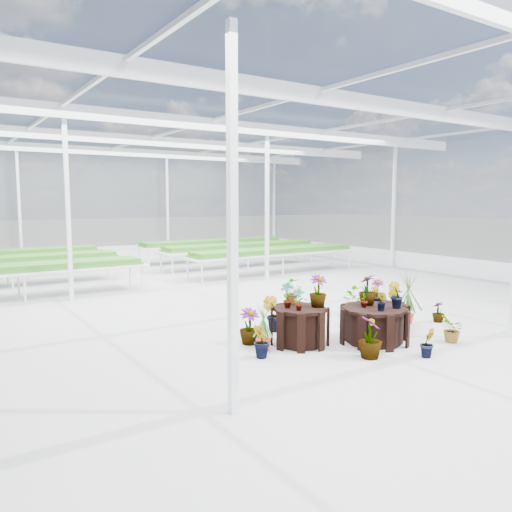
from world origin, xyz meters
TOP-DOWN VIEW (x-y plane):
  - ground_plane at (0.00, 0.00)m, footprint 24.00×24.00m
  - greenhouse_shell at (0.00, 0.00)m, footprint 18.00×24.00m
  - steel_frame at (0.00, 0.00)m, footprint 18.00×24.00m
  - nursery_benches at (0.00, 7.20)m, footprint 16.00×7.00m
  - plinth_tall at (-0.59, -2.22)m, footprint 1.13×1.13m
  - plinth_mid at (0.61, -2.82)m, footprint 1.54×1.54m
  - plinth_low at (1.61, -2.12)m, footprint 1.08×1.08m
  - nursery_plants at (0.58, -2.11)m, footprint 4.74×3.36m

SIDE VIEW (x-z plane):
  - ground_plane at x=0.00m, z-range 0.00..0.00m
  - plinth_low at x=1.61m, z-range 0.00..0.45m
  - plinth_mid at x=0.61m, z-range 0.00..0.63m
  - plinth_tall at x=-0.59m, z-range 0.00..0.67m
  - nursery_benches at x=0.00m, z-range 0.00..0.84m
  - nursery_plants at x=0.58m, z-range -0.16..1.13m
  - greenhouse_shell at x=0.00m, z-range 0.00..4.50m
  - steel_frame at x=0.00m, z-range 0.00..4.50m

